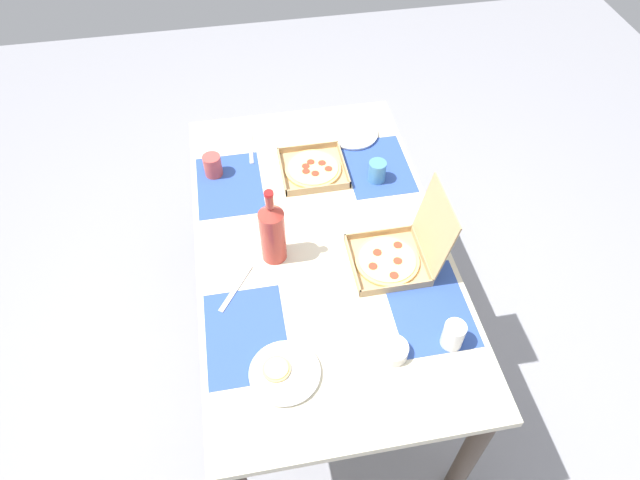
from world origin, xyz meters
The scene contains 17 objects.
ground_plane centered at (0.00, 0.00, 0.00)m, with size 6.00×6.00×0.00m, color gray.
dining_table centered at (0.00, 0.00, 0.63)m, with size 1.59×0.92×0.73m.
placemat_near_left centered at (-0.36, -0.31, 0.73)m, with size 0.36×0.26×0.00m, color #2D4C9E.
placemat_near_right centered at (0.36, -0.31, 0.73)m, with size 0.36×0.26×0.00m, color #2D4C9E.
placemat_far_left centered at (-0.36, 0.31, 0.73)m, with size 0.36×0.26×0.00m, color #2D4C9E.
placemat_far_right centered at (0.36, 0.31, 0.73)m, with size 0.36×0.26×0.00m, color #2D4C9E.
pizza_box_corner_right centered at (-0.38, 0.04, 0.74)m, with size 0.27×0.27×0.04m.
pizza_box_center centered at (0.15, 0.25, 0.78)m, with size 0.26×0.31×0.29m.
plate_far_left centered at (-0.58, 0.25, 0.74)m, with size 0.22×0.22×0.02m.
plate_far_right centered at (0.52, -0.21, 0.74)m, with size 0.22×0.22×0.03m.
soda_bottle centered at (0.04, -0.18, 0.86)m, with size 0.09×0.09×0.32m.
cup_clear_left centered at (0.50, 0.34, 0.78)m, with size 0.07×0.07×0.10m, color silver.
cup_spare centered at (-0.43, -0.37, 0.78)m, with size 0.07×0.07×0.09m, color #BF4742.
cup_clear_right centered at (-0.28, 0.29, 0.77)m, with size 0.07×0.07×0.09m, color teal.
condiment_bowl centered at (0.51, 0.14, 0.75)m, with size 0.10×0.10×0.04m, color white.
fork_by_near_left centered at (-0.56, -0.20, 0.73)m, with size 0.19×0.02×0.01m, color #B7B7BC.
knife_by_far_left centered at (0.17, -0.33, 0.73)m, with size 0.21×0.02×0.01m, color #B7B7BC.
Camera 1 is at (1.33, -0.24, 2.31)m, focal length 31.31 mm.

